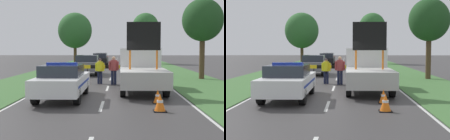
{
  "view_description": "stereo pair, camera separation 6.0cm",
  "coord_description": "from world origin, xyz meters",
  "views": [
    {
      "loc": [
        0.71,
        -13.78,
        2.2
      ],
      "look_at": [
        0.29,
        1.7,
        1.1
      ],
      "focal_mm": 50.0,
      "sensor_mm": 36.0,
      "label": 1
    },
    {
      "loc": [
        0.77,
        -13.78,
        2.2
      ],
      "look_at": [
        0.29,
        1.7,
        1.1
      ],
      "focal_mm": 50.0,
      "sensor_mm": 36.0,
      "label": 2
    }
  ],
  "objects": [
    {
      "name": "lane_markings",
      "position": [
        0.0,
        18.35,
        0.0
      ],
      "size": [
        7.05,
        74.91,
        0.01
      ],
      "color": "silver",
      "rests_on": "ground"
    },
    {
      "name": "police_car",
      "position": [
        -1.79,
        -0.46,
        0.77
      ],
      "size": [
        1.87,
        4.74,
        1.58
      ],
      "rotation": [
        0.0,
        0.0,
        0.09
      ],
      "color": "white",
      "rests_on": "ground"
    },
    {
      "name": "roadside_tree_near_right",
      "position": [
        -5.53,
        28.96,
        4.57
      ],
      "size": [
        4.62,
        4.62,
        7.01
      ],
      "color": "#4C3823",
      "rests_on": "ground"
    },
    {
      "name": "queued_car_sedan_black",
      "position": [
        -1.8,
        24.71,
        0.8
      ],
      "size": [
        1.82,
        4.27,
        1.54
      ],
      "rotation": [
        0.0,
        0.0,
        3.14
      ],
      "color": "black",
      "rests_on": "ground"
    },
    {
      "name": "queued_car_suv_grey",
      "position": [
        -1.99,
        11.55,
        0.84
      ],
      "size": [
        1.92,
        3.91,
        1.61
      ],
      "rotation": [
        0.0,
        0.0,
        3.14
      ],
      "color": "slate",
      "rests_on": "ground"
    },
    {
      "name": "grass_verge_right",
      "position": [
        5.55,
        20.0,
        0.01
      ],
      "size": [
        3.95,
        120.0,
        0.03
      ],
      "color": "#427038",
      "rests_on": "ground"
    },
    {
      "name": "road_barrier",
      "position": [
        -0.26,
        5.76,
        0.93
      ],
      "size": [
        2.76,
        0.08,
        1.12
      ],
      "rotation": [
        0.0,
        0.0,
        0.12
      ],
      "color": "black",
      "rests_on": "ground"
    },
    {
      "name": "pedestrian_civilian",
      "position": [
        0.3,
        4.85,
        1.0
      ],
      "size": [
        0.61,
        0.39,
        1.7
      ],
      "rotation": [
        0.0,
        0.0,
        -0.41
      ],
      "color": "#191E38",
      "rests_on": "ground"
    },
    {
      "name": "work_truck",
      "position": [
        1.79,
        2.38,
        1.08
      ],
      "size": [
        2.18,
        5.72,
        3.41
      ],
      "rotation": [
        0.0,
        0.0,
        3.14
      ],
      "color": "white",
      "rests_on": "ground"
    },
    {
      "name": "traffic_cone_near_police",
      "position": [
        2.19,
        -1.48,
        0.28
      ],
      "size": [
        0.4,
        0.4,
        0.56
      ],
      "color": "black",
      "rests_on": "ground"
    },
    {
      "name": "roadside_tree_mid_left",
      "position": [
        6.43,
        8.27,
        4.11
      ],
      "size": [
        2.83,
        2.83,
        5.64
      ],
      "color": "#4C3823",
      "rests_on": "ground"
    },
    {
      "name": "grass_verge_left",
      "position": [
        -5.55,
        20.0,
        0.01
      ],
      "size": [
        3.95,
        120.0,
        0.03
      ],
      "color": "#427038",
      "rests_on": "ground"
    },
    {
      "name": "queued_car_wagon_maroon",
      "position": [
        -2.01,
        31.7,
        0.78
      ],
      "size": [
        1.74,
        4.02,
        1.49
      ],
      "rotation": [
        0.0,
        0.0,
        3.14
      ],
      "color": "maroon",
      "rests_on": "ground"
    },
    {
      "name": "queued_car_hatch_blue",
      "position": [
        1.61,
        18.39,
        0.76
      ],
      "size": [
        1.72,
        4.0,
        1.41
      ],
      "rotation": [
        0.0,
        0.0,
        3.14
      ],
      "color": "navy",
      "rests_on": "ground"
    },
    {
      "name": "police_officer",
      "position": [
        -0.56,
        5.24,
        0.93
      ],
      "size": [
        0.56,
        0.36,
        1.57
      ],
      "rotation": [
        0.0,
        0.0,
        2.62
      ],
      "color": "#191E38",
      "rests_on": "ground"
    },
    {
      "name": "traffic_cone_near_truck",
      "position": [
        -2.82,
        6.41,
        0.35
      ],
      "size": [
        0.51,
        0.51,
        0.7
      ],
      "color": "black",
      "rests_on": "ground"
    },
    {
      "name": "ground_plane",
      "position": [
        0.0,
        0.0,
        0.0
      ],
      "size": [
        160.0,
        160.0,
        0.0
      ],
      "primitive_type": "plane",
      "color": "#3D3A3A"
    },
    {
      "name": "roadside_tree_near_left",
      "position": [
        4.27,
        31.07,
        5.16
      ],
      "size": [
        3.78,
        3.78,
        7.18
      ],
      "color": "#4C3823",
      "rests_on": "ground"
    },
    {
      "name": "traffic_cone_centre_front",
      "position": [
        2.08,
        -3.09,
        0.31
      ],
      "size": [
        0.45,
        0.45,
        0.63
      ],
      "color": "black",
      "rests_on": "ground"
    }
  ]
}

